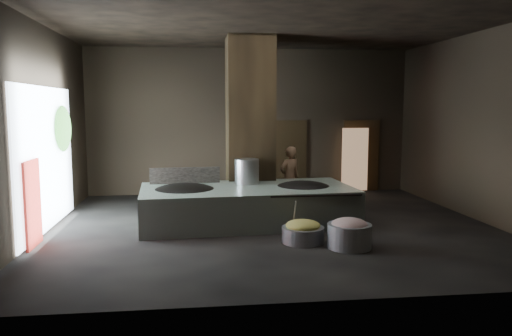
{
  "coord_description": "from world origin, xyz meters",
  "views": [
    {
      "loc": [
        -1.75,
        -11.06,
        2.72
      ],
      "look_at": [
        -0.28,
        0.77,
        1.25
      ],
      "focal_mm": 35.0,
      "sensor_mm": 36.0,
      "label": 1
    }
  ],
  "objects": [
    {
      "name": "doorway_near",
      "position": [
        1.2,
        4.45,
        1.1
      ],
      "size": [
        1.18,
        0.08,
        2.38
      ],
      "primitive_type": "cube",
      "color": "black",
      "rests_on": "ground"
    },
    {
      "name": "tree_silhouette",
      "position": [
        -4.85,
        1.3,
        2.2
      ],
      "size": [
        0.28,
        1.1,
        1.1
      ],
      "primitive_type": "ellipsoid",
      "color": "#194714",
      "rests_on": "left_opening"
    },
    {
      "name": "left_opening",
      "position": [
        -4.95,
        0.2,
        1.6
      ],
      "size": [
        0.04,
        4.2,
        3.1
      ],
      "primitive_type": "cube",
      "color": "white",
      "rests_on": "ground"
    },
    {
      "name": "veg_basin",
      "position": [
        0.4,
        -1.45,
        0.16
      ],
      "size": [
        1.12,
        1.12,
        0.31
      ],
      "primitive_type": "cylinder",
      "rotation": [
        0.0,
        0.0,
        0.41
      ],
      "color": "gray",
      "rests_on": "ground"
    },
    {
      "name": "front_wall",
      "position": [
        0.0,
        -4.55,
        2.25
      ],
      "size": [
        10.0,
        0.1,
        4.5
      ],
      "primitive_type": "cube",
      "color": "black",
      "rests_on": "ground"
    },
    {
      "name": "pillar",
      "position": [
        -0.3,
        1.9,
        2.25
      ],
      "size": [
        1.2,
        1.2,
        4.5
      ],
      "primitive_type": "cube",
      "color": "black",
      "rests_on": "ground"
    },
    {
      "name": "wok_right_rim",
      "position": [
        0.81,
        0.43,
        0.82
      ],
      "size": [
        1.47,
        1.47,
        0.05
      ],
      "primitive_type": "cylinder",
      "color": "black",
      "rests_on": "hearth_platform"
    },
    {
      "name": "meat_fill",
      "position": [
        1.2,
        -1.94,
        0.45
      ],
      "size": [
        0.71,
        0.71,
        0.27
      ],
      "primitive_type": "ellipsoid",
      "color": "#AA6866",
      "rests_on": "meat_basin"
    },
    {
      "name": "splash_guard",
      "position": [
        -1.99,
        1.13,
        1.03
      ],
      "size": [
        1.7,
        0.17,
        0.43
      ],
      "primitive_type": "cube",
      "rotation": [
        0.0,
        0.0,
        0.06
      ],
      "color": "black",
      "rests_on": "hearth_platform"
    },
    {
      "name": "wok_right",
      "position": [
        0.81,
        0.43,
        0.75
      ],
      "size": [
        1.44,
        1.44,
        0.4
      ],
      "primitive_type": "ellipsoid",
      "color": "black",
      "rests_on": "hearth_platform"
    },
    {
      "name": "meat_basin",
      "position": [
        1.2,
        -1.94,
        0.23
      ],
      "size": [
        1.13,
        1.13,
        0.47
      ],
      "primitive_type": "cylinder",
      "rotation": [
        0.0,
        0.0,
        0.42
      ],
      "color": "gray",
      "rests_on": "ground"
    },
    {
      "name": "right_wall",
      "position": [
        5.05,
        0.0,
        2.25
      ],
      "size": [
        0.1,
        9.0,
        4.5
      ],
      "primitive_type": "cube",
      "color": "black",
      "rests_on": "ground"
    },
    {
      "name": "pavilion_sliver",
      "position": [
        -4.88,
        -1.1,
        0.85
      ],
      "size": [
        0.05,
        0.9,
        1.7
      ],
      "primitive_type": "cube",
      "color": "maroon",
      "rests_on": "ground"
    },
    {
      "name": "stock_pot",
      "position": [
        -0.49,
        0.93,
        1.13
      ],
      "size": [
        0.6,
        0.6,
        0.64
      ],
      "primitive_type": "cylinder",
      "color": "#B2B6BA",
      "rests_on": "hearth_platform"
    },
    {
      "name": "back_wall",
      "position": [
        0.0,
        4.55,
        2.25
      ],
      "size": [
        10.0,
        0.1,
        4.5
      ],
      "primitive_type": "cube",
      "color": "black",
      "rests_on": "ground"
    },
    {
      "name": "veg_fill",
      "position": [
        0.4,
        -1.45,
        0.35
      ],
      "size": [
        0.7,
        0.7,
        0.22
      ],
      "primitive_type": "ellipsoid",
      "color": "#8CAD53",
      "rests_on": "veg_basin"
    },
    {
      "name": "platform_cap",
      "position": [
        -0.54,
        0.38,
        0.82
      ],
      "size": [
        4.78,
        2.3,
        0.03
      ],
      "primitive_type": "cube",
      "color": "black",
      "rests_on": "hearth_platform"
    },
    {
      "name": "ceiling",
      "position": [
        0.0,
        0.0,
        4.55
      ],
      "size": [
        10.0,
        9.0,
        0.1
      ],
      "primitive_type": "cube",
      "color": "black",
      "rests_on": "back_wall"
    },
    {
      "name": "doorway_near_glow",
      "position": [
        1.03,
        4.45,
        1.05
      ],
      "size": [
        0.79,
        0.04,
        1.87
      ],
      "primitive_type": "cube",
      "color": "#8C6647",
      "rests_on": "ground"
    },
    {
      "name": "doorway_far",
      "position": [
        3.6,
        4.45,
        1.1
      ],
      "size": [
        1.18,
        0.08,
        2.38
      ],
      "primitive_type": "cube",
      "color": "black",
      "rests_on": "ground"
    },
    {
      "name": "floor",
      "position": [
        0.0,
        0.0,
        -0.05
      ],
      "size": [
        10.0,
        9.0,
        0.1
      ],
      "primitive_type": "cube",
      "color": "black",
      "rests_on": "ground"
    },
    {
      "name": "doorway_far_glow",
      "position": [
        3.31,
        4.19,
        1.05
      ],
      "size": [
        0.84,
        0.04,
        2.0
      ],
      "primitive_type": "cube",
      "color": "#8C6647",
      "rests_on": "ground"
    },
    {
      "name": "hearth_platform",
      "position": [
        -0.54,
        0.38,
        0.43
      ],
      "size": [
        5.03,
        2.64,
        0.85
      ],
      "primitive_type": "cube",
      "rotation": [
        0.0,
        0.0,
        0.06
      ],
      "color": "#A3B5A3",
      "rests_on": "ground"
    },
    {
      "name": "wok_left",
      "position": [
        -1.99,
        0.33,
        0.75
      ],
      "size": [
        1.54,
        1.54,
        0.43
      ],
      "primitive_type": "ellipsoid",
      "color": "black",
      "rests_on": "hearth_platform"
    },
    {
      "name": "ladle",
      "position": [
        0.25,
        -1.3,
        0.55
      ],
      "size": [
        0.03,
        0.34,
        0.61
      ],
      "primitive_type": "cylinder",
      "rotation": [
        0.49,
        0.0,
        -0.02
      ],
      "color": "#B2B6BA",
      "rests_on": "veg_basin"
    },
    {
      "name": "wok_left_rim",
      "position": [
        -1.99,
        0.33,
        0.82
      ],
      "size": [
        1.57,
        1.57,
        0.05
      ],
      "primitive_type": "cylinder",
      "color": "black",
      "rests_on": "hearth_platform"
    },
    {
      "name": "cook",
      "position": [
        0.77,
        1.94,
        0.83
      ],
      "size": [
        0.72,
        0.62,
        1.67
      ],
      "primitive_type": "imported",
      "rotation": [
        0.0,
        0.0,
        3.6
      ],
      "color": "#996F4E",
      "rests_on": "ground"
    },
    {
      "name": "left_wall",
      "position": [
        -5.05,
        0.0,
        2.25
      ],
      "size": [
        0.1,
        9.0,
        4.5
      ],
      "primitive_type": "cube",
      "color": "black",
      "rests_on": "ground"
    }
  ]
}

